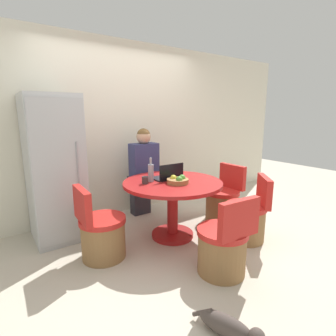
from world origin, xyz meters
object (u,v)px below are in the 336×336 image
refrigerator (55,169)px  chair_left_side (101,234)px  person_seated (143,169)px  bottle (151,172)px  cat (229,326)px  dining_table (173,195)px  fruit_bowl (178,180)px  laptop (168,176)px  chair_near_camera (223,248)px  chair_near_right_corner (247,219)px  chair_right_side (223,202)px

refrigerator → chair_left_side: size_ratio=2.19×
refrigerator → person_seated: 1.24m
bottle → cat: bearing=-102.2°
dining_table → person_seated: size_ratio=0.91×
dining_table → bottle: (-0.22, 0.14, 0.29)m
fruit_bowl → laptop: bearing=85.4°
chair_left_side → chair_near_camera: (0.87, -0.95, 0.00)m
chair_left_side → cat: chair_left_side is taller
chair_near_right_corner → refrigerator: bearing=-87.0°
fruit_bowl → bottle: bottle is taller
chair_near_camera → bottle: (-0.17, 1.06, 0.57)m
chair_near_right_corner → chair_near_camera: (-0.76, -0.33, 0.00)m
chair_left_side → person_seated: bearing=-48.6°
chair_near_right_corner → dining_table: bearing=-90.0°
person_seated → laptop: bearing=87.4°
chair_near_camera → dining_table: bearing=-90.0°
chair_near_camera → chair_right_side: bearing=-132.8°
laptop → cat: bearing=69.8°
refrigerator → fruit_bowl: size_ratio=6.78×
refrigerator → chair_right_side: (2.10, -0.80, -0.61)m
fruit_bowl → cat: fruit_bowl is taller
bottle → refrigerator: bearing=144.6°
dining_table → cat: dining_table is taller
refrigerator → chair_right_side: bearing=-20.9°
fruit_bowl → chair_near_camera: bearing=-93.7°
refrigerator → dining_table: refrigerator is taller
chair_right_side → laptop: laptop is taller
fruit_bowl → bottle: 0.35m
chair_near_camera → bottle: size_ratio=2.74×
chair_left_side → bottle: bottle is taller
laptop → refrigerator: bearing=-29.9°
refrigerator → cat: size_ratio=3.43×
dining_table → bottle: size_ratio=4.13×
chair_left_side → person_seated: person_seated is taller
chair_right_side → cat: (-1.50, -1.49, -0.19)m
chair_right_side → cat: bearing=-46.1°
bottle → person_seated: bearing=68.3°
chair_left_side → bottle: 0.91m
fruit_bowl → bottle: size_ratio=0.88×
chair_right_side → laptop: bearing=-98.3°
person_seated → laptop: 0.70m
person_seated → cat: 2.48m
laptop → chair_left_side: bearing=6.4°
person_seated → chair_left_side: bearing=39.6°
dining_table → fruit_bowl: 0.24m
chair_left_side → laptop: size_ratio=2.28×
refrigerator → person_seated: size_ratio=1.32×
dining_table → chair_left_side: 0.96m
refrigerator → person_seated: refrigerator is taller
refrigerator → chair_near_right_corner: 2.43m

